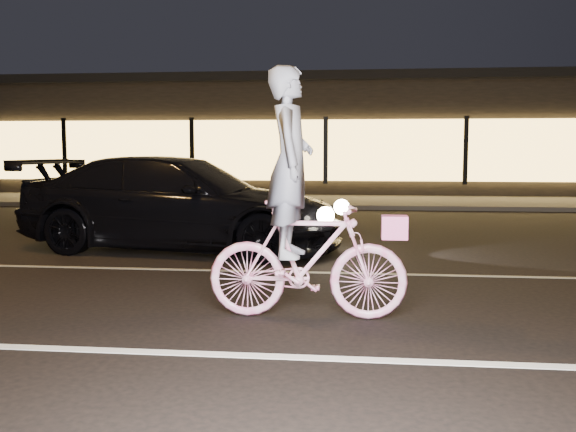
# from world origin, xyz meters

# --- Properties ---
(ground) EXTENTS (90.00, 90.00, 0.00)m
(ground) POSITION_xyz_m (0.00, 0.00, 0.00)
(ground) COLOR black
(ground) RESTS_ON ground
(lane_stripe_near) EXTENTS (60.00, 0.12, 0.01)m
(lane_stripe_near) POSITION_xyz_m (0.00, -1.50, 0.00)
(lane_stripe_near) COLOR silver
(lane_stripe_near) RESTS_ON ground
(lane_stripe_far) EXTENTS (60.00, 0.10, 0.01)m
(lane_stripe_far) POSITION_xyz_m (0.00, 2.00, 0.00)
(lane_stripe_far) COLOR gray
(lane_stripe_far) RESTS_ON ground
(sidewalk) EXTENTS (30.00, 4.00, 0.12)m
(sidewalk) POSITION_xyz_m (0.00, 13.00, 0.06)
(sidewalk) COLOR #383533
(sidewalk) RESTS_ON ground
(storefront) EXTENTS (25.40, 8.42, 4.20)m
(storefront) POSITION_xyz_m (0.00, 18.97, 2.15)
(storefront) COLOR black
(storefront) RESTS_ON ground
(cyclist) EXTENTS (1.92, 0.66, 2.41)m
(cyclist) POSITION_xyz_m (0.60, -0.30, 0.86)
(cyclist) COLOR #E42F80
(cyclist) RESTS_ON ground
(sedan) EXTENTS (5.48, 2.81, 1.52)m
(sedan) POSITION_xyz_m (-1.74, 3.71, 0.76)
(sedan) COLOR black
(sedan) RESTS_ON ground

